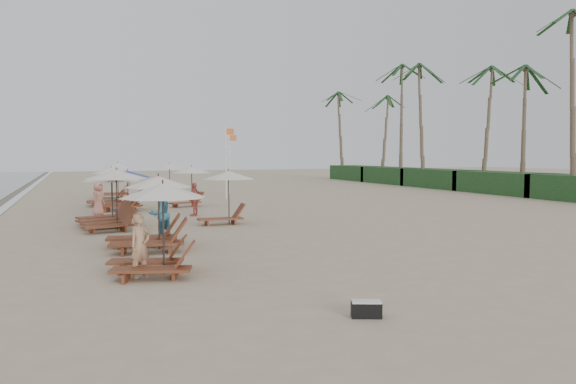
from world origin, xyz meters
name	(u,v)px	position (x,y,z in m)	size (l,w,h in m)	color
ground	(309,239)	(0.00, 0.00, 0.00)	(160.00, 160.00, 0.00)	tan
shrub_hedge	(505,183)	(22.00, 14.50, 0.80)	(3.20, 53.00, 1.60)	#193D1C
palm_row	(498,60)	(21.91, 15.40, 9.91)	(7.00, 52.00, 12.30)	brown
lounger_station_0	(154,230)	(-5.78, -3.85, 1.11)	(2.47, 2.27, 2.23)	brown
lounger_station_1	(149,218)	(-5.47, -0.20, 0.97)	(2.70, 2.39, 2.26)	brown
lounger_station_2	(111,198)	(-6.27, 4.63, 1.26)	(2.59, 2.37, 2.34)	brown
lounger_station_3	(106,198)	(-6.37, 6.61, 1.09)	(2.74, 2.50, 2.16)	brown
lounger_station_4	(123,191)	(-5.27, 12.30, 1.03)	(2.84, 2.64, 2.07)	brown
lounger_station_5	(107,187)	(-5.89, 15.08, 1.05)	(2.47, 2.07, 2.17)	brown
lounger_station_6	(113,183)	(-5.23, 20.64, 1.02)	(2.72, 2.26, 2.34)	brown
inland_station_0	(226,190)	(-1.67, 5.01, 1.42)	(2.60, 2.24, 2.22)	brown
inland_station_1	(189,180)	(-1.60, 13.20, 1.47)	(2.57, 2.24, 2.22)	brown
inland_station_2	(167,175)	(-1.44, 22.12, 1.41)	(2.66, 2.24, 2.22)	brown
beachgoer_near	(140,245)	(-6.14, -4.00, 0.77)	(0.56, 0.37, 1.54)	#A57B59
beachgoer_mid_a	(159,214)	(-4.91, 1.46, 0.91)	(0.89, 0.69, 1.83)	teal
beachgoer_far_a	(195,199)	(-2.31, 8.34, 0.79)	(0.93, 0.39, 1.59)	#BD564B
beachgoer_far_b	(98,199)	(-6.56, 10.03, 0.82)	(0.80, 0.52, 1.64)	tan
duffel_bag	(366,309)	(-2.70, -8.80, 0.15)	(0.61, 0.46, 0.30)	black
flag_pole_near	(226,158)	(1.72, 17.65, 2.65)	(0.59, 0.08, 4.80)	silver
flag_pole_far	(230,160)	(2.98, 21.50, 2.49)	(0.60, 0.08, 4.50)	silver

